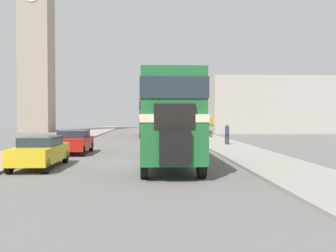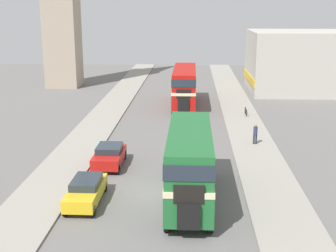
# 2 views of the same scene
# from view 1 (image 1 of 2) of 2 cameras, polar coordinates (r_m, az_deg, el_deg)

# --- Properties ---
(ground_plane) EXTENTS (120.00, 120.00, 0.00)m
(ground_plane) POSITION_cam_1_polar(r_m,az_deg,el_deg) (18.82, -5.63, -5.54)
(ground_plane) COLOR slate
(sidewalk_right) EXTENTS (3.50, 120.00, 0.12)m
(sidewalk_right) POSITION_cam_1_polar(r_m,az_deg,el_deg) (19.67, 14.49, -5.09)
(sidewalk_right) COLOR gray
(sidewalk_right) RESTS_ON ground_plane
(double_decker_bus) EXTENTS (2.43, 9.71, 4.08)m
(double_decker_bus) POSITION_cam_1_polar(r_m,az_deg,el_deg) (17.62, 0.00, 1.96)
(double_decker_bus) COLOR #1E602D
(double_decker_bus) RESTS_ON ground_plane
(bus_distant) EXTENTS (2.42, 10.97, 4.09)m
(bus_distant) POSITION_cam_1_polar(r_m,az_deg,el_deg) (43.10, -2.63, 1.73)
(bus_distant) COLOR #B2140F
(bus_distant) RESTS_ON ground_plane
(car_parked_near) EXTENTS (1.66, 4.35, 1.39)m
(car_parked_near) POSITION_cam_1_polar(r_m,az_deg,el_deg) (17.69, -18.88, -3.69)
(car_parked_near) COLOR gold
(car_parked_near) RESTS_ON ground_plane
(car_parked_mid) EXTENTS (1.84, 3.97, 1.43)m
(car_parked_mid) POSITION_cam_1_polar(r_m,az_deg,el_deg) (23.64, -14.19, -2.31)
(car_parked_mid) COLOR red
(car_parked_mid) RESTS_ON ground_plane
(pedestrian_walking) EXTENTS (0.32, 0.32, 1.60)m
(pedestrian_walking) POSITION_cam_1_polar(r_m,az_deg,el_deg) (29.15, 8.99, -1.02)
(pedestrian_walking) COLOR #282833
(pedestrian_walking) RESTS_ON sidewalk_right
(bicycle_on_pavement) EXTENTS (0.05, 1.76, 0.78)m
(bicycle_on_pavement) POSITION_cam_1_polar(r_m,az_deg,el_deg) (38.97, 6.53, -1.16)
(bicycle_on_pavement) COLOR black
(bicycle_on_pavement) RESTS_ON sidewalk_right
(church_tower) EXTENTS (4.45, 4.45, 34.24)m
(church_tower) POSITION_cam_1_polar(r_m,az_deg,el_deg) (59.31, -19.45, 16.29)
(church_tower) COLOR tan
(church_tower) RESTS_ON ground_plane
(shop_building_block) EXTENTS (21.89, 11.25, 7.57)m
(shop_building_block) POSITION_cam_1_polar(r_m,az_deg,el_deg) (56.32, 17.12, 2.98)
(shop_building_block) COLOR #B2ADA3
(shop_building_block) RESTS_ON ground_plane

